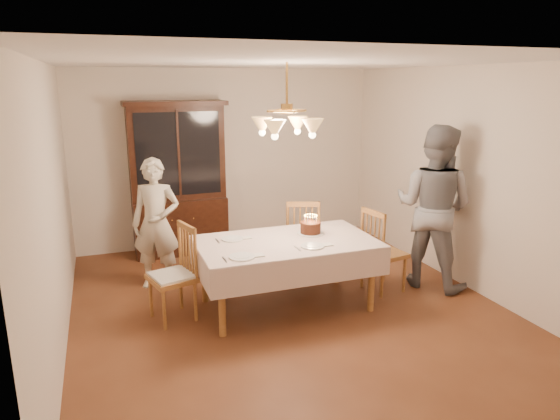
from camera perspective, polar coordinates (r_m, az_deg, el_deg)
name	(u,v)px	position (r m, az deg, el deg)	size (l,w,h in m)	color
ground	(286,306)	(5.64, 0.70, -10.87)	(5.00, 5.00, 0.00)	#572D19
room_shell	(287,165)	(5.16, 0.76, 5.19)	(5.00, 5.00, 5.00)	white
dining_table	(286,247)	(5.38, 0.73, -4.29)	(1.90, 1.10, 0.76)	brown
china_hutch	(178,181)	(7.23, -11.56, 3.23)	(1.38, 0.54, 2.16)	black
chair_far_side	(302,241)	(6.37, 2.54, -3.56)	(0.55, 0.54, 1.00)	brown
chair_left_end	(173,278)	(5.30, -12.18, -7.59)	(0.52, 0.53, 1.00)	brown
chair_right_end	(383,254)	(6.01, 11.70, -4.99)	(0.49, 0.50, 1.00)	brown
elderly_woman	(156,224)	(6.07, -13.97, -1.56)	(0.57, 0.37, 1.57)	beige
adult_in_grey	(433,207)	(6.17, 17.12, 0.31)	(0.94, 0.74, 1.94)	slate
birthday_cake	(310,228)	(5.58, 3.51, -2.10)	(0.30, 0.30, 0.22)	white
place_setting_near_left	(243,257)	(4.87, -4.22, -5.35)	(0.40, 0.25, 0.02)	white
place_setting_near_right	(314,246)	(5.18, 3.87, -4.13)	(0.39, 0.25, 0.02)	white
place_setting_far_left	(234,239)	(5.42, -5.33, -3.30)	(0.38, 0.23, 0.02)	white
chandelier	(287,126)	(5.12, 0.77, 9.57)	(0.62, 0.62, 0.73)	#BF8C3F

